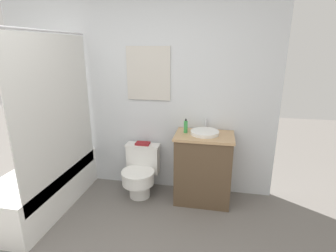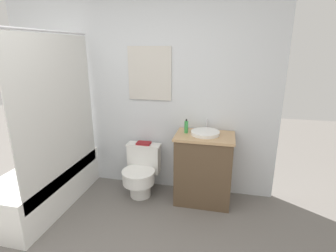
# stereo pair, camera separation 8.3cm
# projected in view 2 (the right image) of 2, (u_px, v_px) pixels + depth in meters

# --- Properties ---
(wall_back) EXTENTS (3.48, 0.07, 2.50)m
(wall_back) POSITION_uv_depth(u_px,v_px,m) (138.00, 93.00, 3.34)
(wall_back) COLOR silver
(wall_back) RESTS_ON ground_plane
(shower_area) EXTENTS (0.62, 1.47, 1.98)m
(shower_area) POSITION_uv_depth(u_px,v_px,m) (46.00, 182.00, 3.10)
(shower_area) COLOR white
(shower_area) RESTS_ON ground_plane
(toilet) EXTENTS (0.43, 0.53, 0.63)m
(toilet) POSITION_uv_depth(u_px,v_px,m) (141.00, 171.00, 3.32)
(toilet) COLOR white
(toilet) RESTS_ON ground_plane
(vanity) EXTENTS (0.68, 0.46, 0.85)m
(vanity) POSITION_uv_depth(u_px,v_px,m) (204.00, 168.00, 3.13)
(vanity) COLOR brown
(vanity) RESTS_ON ground_plane
(sink) EXTENTS (0.33, 0.37, 0.13)m
(sink) POSITION_uv_depth(u_px,v_px,m) (205.00, 133.00, 3.03)
(sink) COLOR white
(sink) RESTS_ON vanity
(soap_bottle) EXTENTS (0.05, 0.05, 0.17)m
(soap_bottle) POSITION_uv_depth(u_px,v_px,m) (186.00, 127.00, 3.07)
(soap_bottle) COLOR green
(soap_bottle) RESTS_ON vanity
(book_on_tank) EXTENTS (0.18, 0.12, 0.02)m
(book_on_tank) POSITION_uv_depth(u_px,v_px,m) (144.00, 143.00, 3.35)
(book_on_tank) COLOR maroon
(book_on_tank) RESTS_ON toilet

